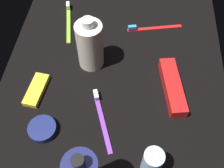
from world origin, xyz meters
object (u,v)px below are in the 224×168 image
toothbrush_lime (68,20)px  snack_bar_yellow (36,90)px  deodorant_stick (152,162)px  cream_tin_left (42,129)px  toothbrush_purple (101,117)px  toothpaste_box_red (172,87)px  bodywash_bottle (90,45)px  toothbrush_red (151,28)px

toothbrush_lime → snack_bar_yellow: toothbrush_lime is taller
deodorant_stick → toothbrush_lime: (46.48, 28.22, -3.77)cm
toothbrush_lime → cream_tin_left: bearing=-178.3°
toothbrush_purple → toothpaste_box_red: 21.21cm
toothbrush_purple → toothbrush_lime: size_ratio=0.97×
bodywash_bottle → toothpaste_box_red: (-7.56, -23.54, -5.95)cm
toothbrush_lime → cream_tin_left: (-39.69, -1.15, 0.37)cm
toothbrush_lime → toothpaste_box_red: 41.50cm
toothbrush_lime → snack_bar_yellow: size_ratio=1.72×
bodywash_bottle → deodorant_stick: (-29.94, -17.98, -3.17)cm
toothpaste_box_red → cream_tin_left: 36.16cm
deodorant_stick → toothbrush_red: 45.71cm
toothbrush_purple → cream_tin_left: toothbrush_purple is taller
deodorant_stick → toothpaste_box_red: deodorant_stick is taller
toothbrush_purple → toothbrush_red: bearing=-20.1°
bodywash_bottle → deodorant_stick: size_ratio=1.92×
cream_tin_left → bodywash_bottle: bearing=-21.4°
deodorant_stick → snack_bar_yellow: size_ratio=0.84×
toothbrush_purple → snack_bar_yellow: (6.30, 18.85, 0.14)cm
toothbrush_purple → toothbrush_lime: 37.89cm
snack_bar_yellow → cream_tin_left: cream_tin_left is taller
deodorant_stick → toothpaste_box_red: size_ratio=0.50×
bodywash_bottle → cream_tin_left: (-23.16, 9.08, -6.57)cm
bodywash_bottle → cream_tin_left: size_ratio=2.37×
toothpaste_box_red → bodywash_bottle: bearing=61.7°
toothbrush_lime → toothpaste_box_red: size_ratio=1.02×
bodywash_bottle → toothbrush_red: bodywash_bottle is taller
toothbrush_red → deodorant_stick: bearing=-179.4°
toothpaste_box_red → snack_bar_yellow: toothpaste_box_red is taller
toothbrush_red → toothbrush_purple: bearing=159.9°
cream_tin_left → deodorant_stick: bearing=-104.1°
toothpaste_box_red → snack_bar_yellow: (-4.23, 37.23, -0.85)cm
toothbrush_purple → cream_tin_left: size_ratio=2.44×
bodywash_bottle → deodorant_stick: 35.07cm
deodorant_stick → snack_bar_yellow: bearing=60.2°
bodywash_bottle → cream_tin_left: bearing=158.6°
toothbrush_red → cream_tin_left: size_ratio=2.51×
bodywash_bottle → toothbrush_red: bearing=-48.2°
toothbrush_purple → toothpaste_box_red: toothpaste_box_red is taller
toothbrush_red → cream_tin_left: 46.99cm
toothbrush_red → toothbrush_lime: 27.73cm
toothbrush_red → toothbrush_lime: same height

